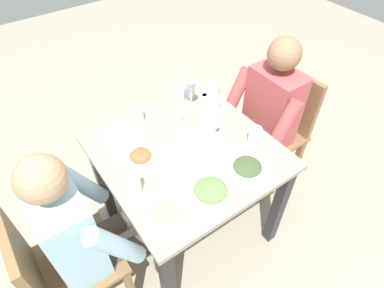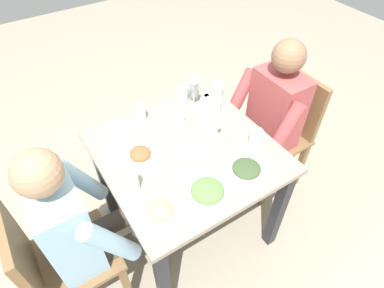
{
  "view_description": "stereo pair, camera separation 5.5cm",
  "coord_description": "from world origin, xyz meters",
  "px_view_note": "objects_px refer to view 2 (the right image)",
  "views": [
    {
      "loc": [
        0.97,
        -0.66,
        1.98
      ],
      "look_at": [
        0.01,
        0.02,
        0.79
      ],
      "focal_mm": 30.11,
      "sensor_mm": 36.0,
      "label": 1
    },
    {
      "loc": [
        1.0,
        -0.61,
        1.98
      ],
      "look_at": [
        0.01,
        0.02,
        0.79
      ],
      "focal_mm": 30.11,
      "sensor_mm": 36.0,
      "label": 2
    }
  ],
  "objects_px": {
    "diner_far": "(264,122)",
    "water_pitcher": "(211,114)",
    "water_glass_near_left": "(256,138)",
    "water_glass_near_right": "(132,182)",
    "water_glass_far_left": "(193,90)",
    "salt_shaker": "(182,118)",
    "water_glass_by_pitcher": "(183,94)",
    "wine_glass": "(194,88)",
    "plate_beans": "(185,158)",
    "plate_yoghurt": "(121,132)",
    "plate_dolmas": "(246,169)",
    "plate_rice_curry": "(140,155)",
    "dining_table": "(187,166)",
    "plate_fries": "(160,211)",
    "salad_bowl": "(207,193)",
    "diner_near": "(89,224)",
    "chair_near": "(55,260)",
    "oil_carafe": "(217,95)",
    "water_glass_center": "(140,113)",
    "chair_far": "(283,127)"
  },
  "relations": [
    {
      "from": "plate_dolmas",
      "to": "wine_glass",
      "type": "xyz_separation_m",
      "value": [
        -0.56,
        0.05,
        0.13
      ]
    },
    {
      "from": "diner_near",
      "to": "salad_bowl",
      "type": "height_order",
      "value": "diner_near"
    },
    {
      "from": "water_glass_far_left",
      "to": "salt_shaker",
      "type": "height_order",
      "value": "water_glass_far_left"
    },
    {
      "from": "plate_beans",
      "to": "wine_glass",
      "type": "xyz_separation_m",
      "value": [
        -0.34,
        0.27,
        0.12
      ]
    },
    {
      "from": "dining_table",
      "to": "plate_fries",
      "type": "xyz_separation_m",
      "value": [
        0.26,
        -0.3,
        0.15
      ]
    },
    {
      "from": "plate_yoghurt",
      "to": "chair_near",
      "type": "bearing_deg",
      "value": -56.01
    },
    {
      "from": "diner_far",
      "to": "wine_glass",
      "type": "bearing_deg",
      "value": -123.31
    },
    {
      "from": "water_glass_far_left",
      "to": "diner_far",
      "type": "bearing_deg",
      "value": 42.63
    },
    {
      "from": "dining_table",
      "to": "oil_carafe",
      "type": "bearing_deg",
      "value": 124.0
    },
    {
      "from": "salad_bowl",
      "to": "plate_rice_curry",
      "type": "distance_m",
      "value": 0.43
    },
    {
      "from": "water_glass_far_left",
      "to": "wine_glass",
      "type": "distance_m",
      "value": 0.14
    },
    {
      "from": "plate_rice_curry",
      "to": "water_glass_near_left",
      "type": "bearing_deg",
      "value": 66.14
    },
    {
      "from": "plate_beans",
      "to": "wine_glass",
      "type": "relative_size",
      "value": 1.01
    },
    {
      "from": "chair_near",
      "to": "wine_glass",
      "type": "bearing_deg",
      "value": 108.88
    },
    {
      "from": "plate_beans",
      "to": "plate_yoghurt",
      "type": "distance_m",
      "value": 0.41
    },
    {
      "from": "salad_bowl",
      "to": "salt_shaker",
      "type": "height_order",
      "value": "salad_bowl"
    },
    {
      "from": "plate_yoghurt",
      "to": "salt_shaker",
      "type": "xyz_separation_m",
      "value": [
        0.09,
        0.34,
        0.01
      ]
    },
    {
      "from": "salt_shaker",
      "to": "plate_yoghurt",
      "type": "bearing_deg",
      "value": -105.4
    },
    {
      "from": "diner_near",
      "to": "plate_rice_curry",
      "type": "bearing_deg",
      "value": 113.35
    },
    {
      "from": "plate_yoghurt",
      "to": "water_glass_far_left",
      "type": "xyz_separation_m",
      "value": [
        -0.07,
        0.52,
        0.04
      ]
    },
    {
      "from": "chair_far",
      "to": "plate_dolmas",
      "type": "bearing_deg",
      "value": -63.03
    },
    {
      "from": "water_glass_by_pitcher",
      "to": "wine_glass",
      "type": "xyz_separation_m",
      "value": [
        0.1,
        0.02,
        0.09
      ]
    },
    {
      "from": "plate_dolmas",
      "to": "salt_shaker",
      "type": "height_order",
      "value": "salt_shaker"
    },
    {
      "from": "diner_near",
      "to": "plate_fries",
      "type": "distance_m",
      "value": 0.37
    },
    {
      "from": "diner_near",
      "to": "salt_shaker",
      "type": "bearing_deg",
      "value": 112.26
    },
    {
      "from": "water_glass_near_left",
      "to": "water_glass_near_right",
      "type": "bearing_deg",
      "value": -96.97
    },
    {
      "from": "diner_far",
      "to": "water_pitcher",
      "type": "relative_size",
      "value": 6.13
    },
    {
      "from": "plate_rice_curry",
      "to": "plate_beans",
      "type": "bearing_deg",
      "value": 50.99
    },
    {
      "from": "oil_carafe",
      "to": "water_glass_far_left",
      "type": "bearing_deg",
      "value": -144.68
    },
    {
      "from": "plate_beans",
      "to": "plate_yoghurt",
      "type": "relative_size",
      "value": 0.93
    },
    {
      "from": "diner_near",
      "to": "water_pitcher",
      "type": "relative_size",
      "value": 6.13
    },
    {
      "from": "water_glass_near_right",
      "to": "wine_glass",
      "type": "xyz_separation_m",
      "value": [
        -0.36,
        0.57,
        0.09
      ]
    },
    {
      "from": "water_glass_far_left",
      "to": "salt_shaker",
      "type": "xyz_separation_m",
      "value": [
        0.16,
        -0.18,
        -0.02
      ]
    },
    {
      "from": "diner_far",
      "to": "water_glass_far_left",
      "type": "height_order",
      "value": "diner_far"
    },
    {
      "from": "chair_near",
      "to": "water_glass_center",
      "type": "height_order",
      "value": "chair_near"
    },
    {
      "from": "plate_yoghurt",
      "to": "water_glass_near_left",
      "type": "relative_size",
      "value": 2.15
    },
    {
      "from": "water_glass_by_pitcher",
      "to": "water_glass_far_left",
      "type": "height_order",
      "value": "water_glass_far_left"
    },
    {
      "from": "chair_far",
      "to": "plate_beans",
      "type": "distance_m",
      "value": 0.89
    },
    {
      "from": "chair_near",
      "to": "diner_near",
      "type": "xyz_separation_m",
      "value": [
        0.0,
        0.2,
        0.15
      ]
    },
    {
      "from": "dining_table",
      "to": "water_glass_near_right",
      "type": "bearing_deg",
      "value": -77.41
    },
    {
      "from": "plate_yoghurt",
      "to": "water_glass_center",
      "type": "bearing_deg",
      "value": 109.48
    },
    {
      "from": "plate_beans",
      "to": "water_glass_far_left",
      "type": "relative_size",
      "value": 1.91
    },
    {
      "from": "chair_far",
      "to": "water_pitcher",
      "type": "xyz_separation_m",
      "value": [
        -0.05,
        -0.59,
        0.35
      ]
    },
    {
      "from": "plate_dolmas",
      "to": "plate_rice_curry",
      "type": "bearing_deg",
      "value": -132.84
    },
    {
      "from": "water_pitcher",
      "to": "water_glass_near_right",
      "type": "distance_m",
      "value": 0.58
    },
    {
      "from": "wine_glass",
      "to": "plate_yoghurt",
      "type": "bearing_deg",
      "value": -93.22
    },
    {
      "from": "diner_near",
      "to": "plate_yoghurt",
      "type": "bearing_deg",
      "value": 136.86
    },
    {
      "from": "dining_table",
      "to": "water_glass_center",
      "type": "relative_size",
      "value": 9.86
    },
    {
      "from": "water_glass_by_pitcher",
      "to": "wine_glass",
      "type": "height_order",
      "value": "wine_glass"
    },
    {
      "from": "diner_far",
      "to": "plate_yoghurt",
      "type": "distance_m",
      "value": 0.88
    }
  ]
}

